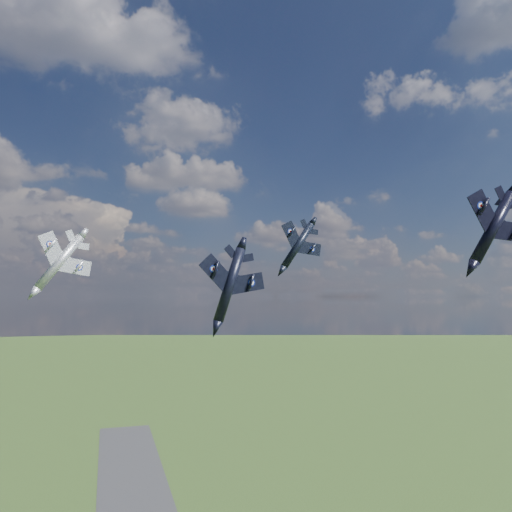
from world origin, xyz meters
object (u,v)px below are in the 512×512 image
object	(u,v)px
jet_right_navy	(493,227)
jet_high_navy	(298,245)
jet_lead_navy	(230,285)
jet_left_silver	(59,262)

from	to	relation	value
jet_right_navy	jet_high_navy	bearing A→B (deg)	106.39
jet_lead_navy	jet_high_navy	world-z (taller)	jet_high_navy
jet_high_navy	jet_right_navy	bearing A→B (deg)	-81.03
jet_high_navy	jet_left_silver	size ratio (longest dim) A/B	0.94
jet_right_navy	jet_high_navy	xyz separation A→B (m)	(-9.04, 40.28, 1.56)
jet_left_silver	jet_high_navy	bearing A→B (deg)	-17.10
jet_lead_navy	jet_high_navy	distance (m)	22.25
jet_high_navy	jet_left_silver	distance (m)	42.54
jet_right_navy	jet_left_silver	world-z (taller)	jet_right_navy
jet_lead_navy	jet_right_navy	world-z (taller)	jet_right_navy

